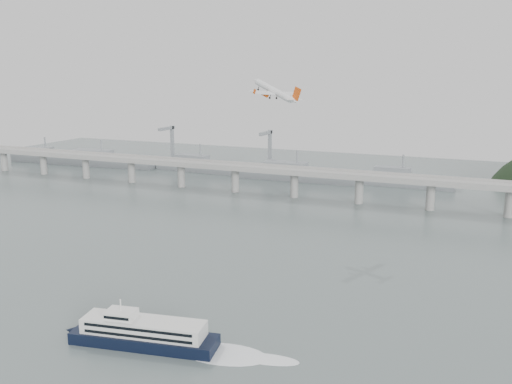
% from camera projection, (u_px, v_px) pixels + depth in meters
% --- Properties ---
extents(ground, '(900.00, 900.00, 0.00)m').
position_uv_depth(ground, '(204.00, 302.00, 225.12)').
color(ground, '#566463').
rests_on(ground, ground).
extents(bridge, '(800.00, 22.00, 23.90)m').
position_uv_depth(bridge, '(331.00, 178.00, 401.44)').
color(bridge, gray).
rests_on(bridge, ground).
extents(distant_fleet, '(453.00, 60.90, 40.00)m').
position_uv_depth(distant_fleet, '(193.00, 166.00, 521.49)').
color(distant_fleet, slate).
rests_on(distant_fleet, ground).
extents(ferry, '(85.63, 25.60, 16.23)m').
position_uv_depth(ferry, '(144.00, 333.00, 189.21)').
color(ferry, black).
rests_on(ferry, ground).
extents(airliner, '(35.27, 33.41, 15.17)m').
position_uv_depth(airliner, '(275.00, 92.00, 294.96)').
color(airliner, white).
rests_on(airliner, ground).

